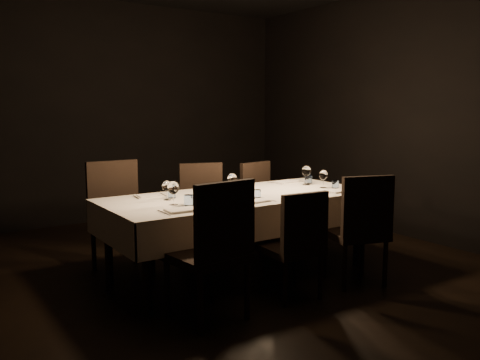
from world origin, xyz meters
TOP-DOWN VIEW (x-y plane):
  - room at (0.00, 0.00)m, footprint 5.01×6.01m
  - dining_table at (0.00, 0.00)m, footprint 2.52×1.12m
  - chair_near_left at (-0.76, -0.80)m, footprint 0.56×0.56m
  - place_setting_near_left at (-0.74, -0.22)m, footprint 0.36×0.42m
  - chair_near_center at (0.02, -0.79)m, footprint 0.46×0.46m
  - place_setting_near_center at (-0.02, -0.22)m, footprint 0.29×0.39m
  - chair_near_right at (0.71, -0.83)m, footprint 0.60×0.60m
  - place_setting_near_right at (0.93, -0.22)m, footprint 0.33×0.40m
  - chair_far_left at (-0.90, 0.76)m, footprint 0.51×0.51m
  - place_setting_far_left at (-0.68, 0.22)m, footprint 0.32×0.40m
  - chair_far_center at (0.05, 0.78)m, footprint 0.58×0.58m
  - place_setting_far_center at (-0.00, 0.22)m, footprint 0.35×0.41m
  - chair_far_right at (0.83, 0.78)m, footprint 0.52×0.52m
  - place_setting_far_right at (0.92, 0.22)m, footprint 0.37×0.42m

SIDE VIEW (x-z plane):
  - chair_near_center at x=0.02m, z-range 0.05..0.95m
  - chair_far_right at x=0.83m, z-range 0.05..0.99m
  - chair_far_center at x=0.05m, z-range 0.05..1.02m
  - chair_near_right at x=0.71m, z-range 0.05..1.04m
  - chair_near_left at x=-0.76m, z-range 0.05..1.10m
  - chair_far_left at x=-0.90m, z-range 0.05..1.10m
  - dining_table at x=0.00m, z-range 0.31..1.07m
  - place_setting_near_center at x=-0.02m, z-range 0.74..0.91m
  - place_setting_far_left at x=-0.68m, z-range 0.74..0.92m
  - place_setting_near_right at x=0.93m, z-range 0.74..0.92m
  - place_setting_far_center at x=0.00m, z-range 0.74..0.93m
  - place_setting_far_right at x=0.92m, z-range 0.74..0.94m
  - place_setting_near_left at x=-0.74m, z-range 0.74..0.94m
  - room at x=0.00m, z-range -0.01..3.01m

